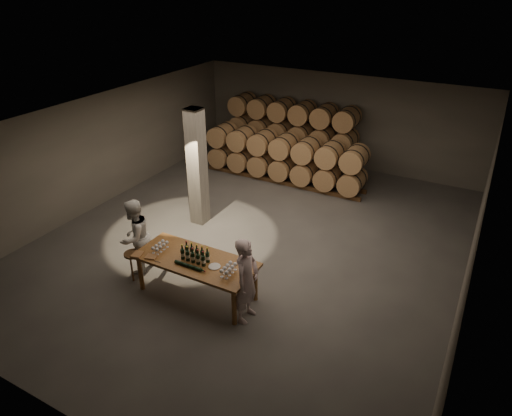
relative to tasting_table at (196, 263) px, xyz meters
The scene contains 15 objects.
room 3.34m from the tasting_table, 123.69° to the left, with size 12.00×12.00×12.00m.
tasting_table is the anchor object (origin of this frame).
barrel_stack_back 7.83m from the tasting_table, 99.94° to the left, with size 4.70×0.95×2.31m.
barrel_stack_front 6.37m from the tasting_table, 98.66° to the left, with size 5.48×0.95×1.57m.
bottle_cluster 0.23m from the tasting_table, 60.31° to the right, with size 0.61×0.24×0.34m.
lying_bottles 0.33m from the tasting_table, 81.15° to the right, with size 0.73×0.07×0.07m.
glass_cluster_left 0.89m from the tasting_table, behind, with size 0.19×0.41×0.16m.
glass_cluster_right 0.90m from the tasting_table, ahead, with size 0.20×0.42×0.18m.
plate 0.51m from the tasting_table, ahead, with size 0.25×0.25×0.01m, color silver.
notebook_near 0.94m from the tasting_table, 155.95° to the right, with size 0.23×0.18×0.03m, color brown.
notebook_corner 1.26m from the tasting_table, 159.57° to the right, with size 0.20×0.26×0.02m, color brown.
pen 0.79m from the tasting_table, 144.74° to the right, with size 0.01×0.01×0.14m, color black.
stool 1.62m from the tasting_table, behind, with size 0.39×0.39×0.66m.
person_man 1.31m from the tasting_table, ahead, with size 0.67×0.44×1.82m, color beige.
person_woman 1.74m from the tasting_table, behind, with size 0.87×0.68×1.79m, color white.
Camera 1 is at (4.87, -8.83, 6.25)m, focal length 32.00 mm.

